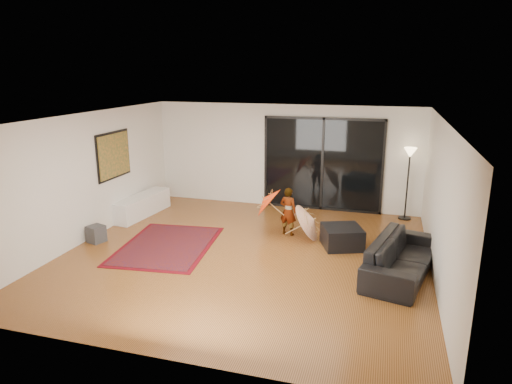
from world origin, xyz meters
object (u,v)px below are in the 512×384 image
at_px(media_console, 142,205).
at_px(ottoman, 342,237).
at_px(sofa, 402,257).
at_px(child, 288,211).

height_order(media_console, ottoman, media_console).
bearing_deg(ottoman, sofa, -41.94).
xyz_separation_m(media_console, ottoman, (5.05, -0.74, -0.04)).
distance_m(media_console, ottoman, 5.10).
height_order(media_console, sofa, sofa).
distance_m(ottoman, child, 1.33).
height_order(sofa, ottoman, sofa).
bearing_deg(sofa, child, 72.72).
xyz_separation_m(media_console, child, (3.82, -0.34, 0.28)).
xyz_separation_m(ottoman, child, (-1.23, 0.40, 0.32)).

